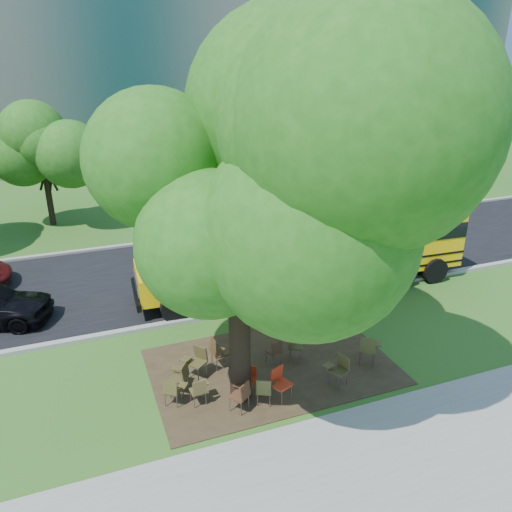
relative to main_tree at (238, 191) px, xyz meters
name	(u,v)px	position (x,y,z in m)	size (l,w,h in m)	color
ground	(235,365)	(0.33, 1.50, -5.73)	(160.00, 160.00, 0.00)	#2A5B1C
sidewalk	(310,491)	(0.33, -3.50, -5.71)	(60.00, 4.00, 0.04)	gray
dirt_patch	(272,366)	(1.33, 1.00, -5.71)	(7.00, 4.50, 0.03)	#382819
asphalt_road	(181,274)	(0.33, 8.50, -5.71)	(80.00, 8.00, 0.04)	black
kerb_near	(207,317)	(0.33, 4.50, -5.66)	(80.00, 0.25, 0.14)	gray
kerb_far	(162,241)	(0.33, 12.60, -5.66)	(80.00, 0.25, 0.14)	gray
building_right	(336,12)	(24.33, 39.50, 6.77)	(30.00, 16.00, 25.00)	slate
bg_tree_2	(41,146)	(-4.67, 17.50, -1.52)	(4.80, 4.80, 6.62)	black
bg_tree_3	(289,123)	(8.33, 15.50, -0.70)	(5.60, 5.60, 7.84)	black
bg_tree_4	(418,130)	(16.33, 14.50, -1.39)	(5.00, 5.00, 6.85)	black
main_tree	(238,191)	(0.00, 0.00, 0.00)	(7.20, 7.20, 9.34)	black
school_bus	(317,242)	(5.17, 5.67, -3.91)	(12.96, 3.56, 3.14)	#FFB808
chair_0	(199,389)	(-1.11, 0.09, -5.23)	(0.53, 0.51, 0.81)	brown
chair_1	(173,389)	(-1.75, 0.30, -5.21)	(0.71, 0.56, 0.83)	#4B4320
chair_2	(241,393)	(-0.16, -0.53, -5.17)	(0.60, 0.76, 0.90)	#512F1D
chair_3	(248,377)	(0.29, 0.17, -5.25)	(0.66, 0.52, 0.78)	red
chair_4	(265,389)	(0.49, -0.53, -5.21)	(0.68, 0.54, 0.83)	brown
chair_5	(280,381)	(0.94, -0.45, -5.14)	(0.65, 0.74, 0.95)	red
chair_6	(339,367)	(2.75, -0.43, -5.16)	(0.71, 0.62, 0.91)	#4D4221
chair_7	(369,347)	(4.04, 0.09, -5.13)	(0.83, 0.66, 0.97)	#4F4C22
chair_8	(181,375)	(-1.44, 0.76, -5.15)	(0.62, 0.79, 0.93)	#463C1E
chair_9	(197,359)	(-0.84, 1.32, -5.14)	(0.81, 0.65, 0.96)	#483E1F
chair_10	(219,351)	(-0.15, 1.50, -5.13)	(0.63, 0.64, 0.97)	#483219
chair_11	(275,349)	(1.48, 1.12, -5.23)	(0.55, 0.58, 0.80)	#472A19
chair_12	(294,345)	(2.12, 1.19, -5.25)	(0.52, 0.66, 0.78)	#413A1C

